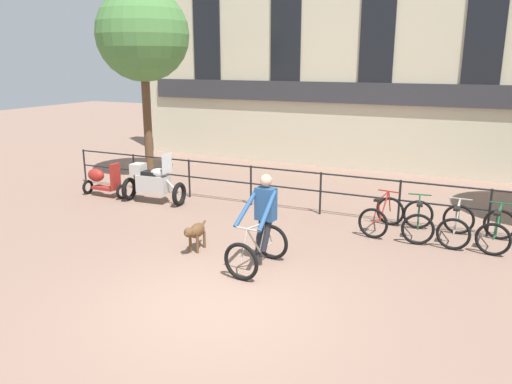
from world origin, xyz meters
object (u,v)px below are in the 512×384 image
parked_bicycle_mid_right (456,225)px  parked_bicycle_near_lamp (382,216)px  cyclist_with_bike (261,227)px  parked_bicycle_mid_left (418,220)px  dog (196,232)px  parked_bicycle_far_end (497,230)px  parked_scooter (102,180)px  parked_motorcycle (153,182)px

parked_bicycle_mid_right → parked_bicycle_near_lamp: bearing=1.8°
cyclist_with_bike → parked_bicycle_mid_left: 3.75m
dog → parked_bicycle_near_lamp: size_ratio=0.74×
dog → parked_bicycle_far_end: bearing=21.5°
dog → parked_bicycle_near_lamp: (3.08, 2.73, -0.04)m
cyclist_with_bike → dog: size_ratio=1.92×
cyclist_with_bike → parked_bicycle_far_end: cyclist_with_bike is taller
dog → parked_scooter: parked_scooter is taller
dog → parked_bicycle_mid_left: (3.85, 2.73, -0.04)m
parked_bicycle_near_lamp → parked_bicycle_mid_right: size_ratio=1.06×
parked_bicycle_near_lamp → parked_bicycle_mid_left: same height
dog → parked_bicycle_mid_right: parked_bicycle_mid_right is taller
parked_motorcycle → parked_bicycle_mid_right: size_ratio=1.49×
parked_bicycle_mid_left → parked_bicycle_near_lamp: bearing=-7.2°
parked_motorcycle → parked_bicycle_near_lamp: size_ratio=1.40×
parked_motorcycle → parked_scooter: bearing=87.5°
parked_bicycle_far_end → parked_scooter: parked_scooter is taller
cyclist_with_bike → parked_bicycle_near_lamp: size_ratio=1.41×
parked_bicycle_near_lamp → parked_scooter: bearing=11.4°
parked_motorcycle → parked_bicycle_near_lamp: 5.94m
parked_motorcycle → dog: bearing=-135.2°
parked_bicycle_mid_left → parked_bicycle_mid_right: same height
parked_motorcycle → parked_bicycle_near_lamp: bearing=-91.7°
parked_bicycle_mid_left → parked_bicycle_mid_right: (0.76, -0.00, -0.00)m
cyclist_with_bike → parked_scooter: (-5.99, 2.59, -0.30)m
dog → parked_bicycle_mid_right: (4.61, 2.73, -0.04)m
cyclist_with_bike → parked_motorcycle: size_ratio=1.01×
dog → parked_motorcycle: parked_motorcycle is taller
parked_bicycle_mid_left → parked_bicycle_far_end: size_ratio=1.00×
parked_bicycle_far_end → parked_scooter: (-9.88, -0.29, 0.10)m
cyclist_with_bike → parked_scooter: size_ratio=1.32×
dog → parked_bicycle_mid_right: bearing=25.2°
parked_bicycle_mid_left → parked_scooter: size_ratio=0.92×
parked_scooter → parked_bicycle_far_end: bearing=-87.8°
dog → parked_bicycle_mid_right: size_ratio=0.78×
dog → parked_bicycle_far_end: size_ratio=0.75×
parked_bicycle_near_lamp → parked_bicycle_mid_left: bearing=-170.8°
cyclist_with_bike → parked_bicycle_far_end: 4.86m
parked_motorcycle → parked_scooter: (-1.66, -0.04, -0.10)m
parked_bicycle_mid_left → parked_scooter: parked_scooter is taller
dog → parked_bicycle_near_lamp: parked_bicycle_near_lamp is taller
parked_bicycle_near_lamp → dog: bearing=50.8°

